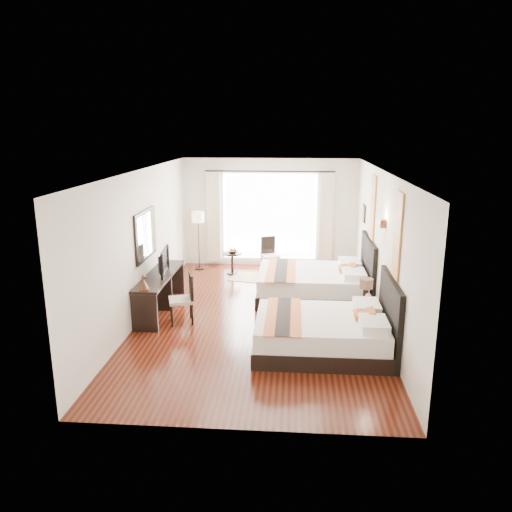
# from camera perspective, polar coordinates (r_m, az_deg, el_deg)

# --- Properties ---
(floor) EXTENTS (4.50, 7.50, 0.01)m
(floor) POSITION_cam_1_polar(r_m,az_deg,el_deg) (9.76, 0.38, -6.94)
(floor) COLOR #350D09
(floor) RESTS_ON ground
(ceiling) EXTENTS (4.50, 7.50, 0.02)m
(ceiling) POSITION_cam_1_polar(r_m,az_deg,el_deg) (9.11, 0.41, 9.64)
(ceiling) COLOR white
(ceiling) RESTS_ON wall_headboard
(wall_headboard) EXTENTS (0.01, 7.50, 2.80)m
(wall_headboard) POSITION_cam_1_polar(r_m,az_deg,el_deg) (9.45, 14.11, 0.83)
(wall_headboard) COLOR silver
(wall_headboard) RESTS_ON floor
(wall_desk) EXTENTS (0.01, 7.50, 2.80)m
(wall_desk) POSITION_cam_1_polar(r_m,az_deg,el_deg) (9.75, -12.89, 1.32)
(wall_desk) COLOR silver
(wall_desk) RESTS_ON floor
(wall_window) EXTENTS (4.50, 0.01, 2.80)m
(wall_window) POSITION_cam_1_polar(r_m,az_deg,el_deg) (13.00, 1.57, 4.95)
(wall_window) COLOR silver
(wall_window) RESTS_ON floor
(wall_entry) EXTENTS (4.50, 0.01, 2.80)m
(wall_entry) POSITION_cam_1_polar(r_m,az_deg,el_deg) (5.77, -2.26, -7.56)
(wall_entry) COLOR silver
(wall_entry) RESTS_ON floor
(window_glass) EXTENTS (2.40, 0.02, 2.20)m
(window_glass) POSITION_cam_1_polar(r_m,az_deg,el_deg) (13.00, 1.57, 4.50)
(window_glass) COLOR white
(window_glass) RESTS_ON wall_window
(sheer_curtain) EXTENTS (2.30, 0.02, 2.10)m
(sheer_curtain) POSITION_cam_1_polar(r_m,az_deg,el_deg) (12.94, 1.55, 4.45)
(sheer_curtain) COLOR white
(sheer_curtain) RESTS_ON wall_window
(drape_left) EXTENTS (0.35, 0.14, 2.35)m
(drape_left) POSITION_cam_1_polar(r_m,az_deg,el_deg) (13.06, -4.84, 4.41)
(drape_left) COLOR beige
(drape_left) RESTS_ON floor
(drape_right) EXTENTS (0.35, 0.14, 2.35)m
(drape_right) POSITION_cam_1_polar(r_m,az_deg,el_deg) (12.91, 8.00, 4.21)
(drape_right) COLOR beige
(drape_right) RESTS_ON floor
(art_panel_near) EXTENTS (0.03, 0.50, 1.35)m
(art_panel_near) POSITION_cam_1_polar(r_m,az_deg,el_deg) (7.97, 15.87, 2.27)
(art_panel_near) COLOR #8C3C14
(art_panel_near) RESTS_ON wall_headboard
(art_panel_far) EXTENTS (0.03, 0.50, 1.35)m
(art_panel_far) POSITION_cam_1_polar(r_m,az_deg,el_deg) (10.45, 13.20, 5.26)
(art_panel_far) COLOR #8C3C14
(art_panel_far) RESTS_ON wall_headboard
(wall_sconce) EXTENTS (0.10, 0.14, 0.14)m
(wall_sconce) POSITION_cam_1_polar(r_m,az_deg,el_deg) (9.06, 14.26, 3.61)
(wall_sconce) COLOR #4F2C1C
(wall_sconce) RESTS_ON wall_headboard
(mirror_frame) EXTENTS (0.04, 1.25, 0.95)m
(mirror_frame) POSITION_cam_1_polar(r_m,az_deg,el_deg) (9.87, -12.51, 2.40)
(mirror_frame) COLOR black
(mirror_frame) RESTS_ON wall_desk
(mirror_glass) EXTENTS (0.01, 1.12, 0.82)m
(mirror_glass) POSITION_cam_1_polar(r_m,az_deg,el_deg) (9.86, -12.37, 2.40)
(mirror_glass) COLOR white
(mirror_glass) RESTS_ON mirror_frame
(bed_near) EXTENTS (2.21, 1.73, 1.25)m
(bed_near) POSITION_cam_1_polar(r_m,az_deg,el_deg) (8.32, 8.05, -8.56)
(bed_near) COLOR black
(bed_near) RESTS_ON floor
(bed_far) EXTENTS (2.35, 1.83, 1.33)m
(bed_far) POSITION_cam_1_polar(r_m,az_deg,el_deg) (10.71, 6.89, -3.09)
(bed_far) COLOR black
(bed_far) RESTS_ON floor
(nightstand) EXTENTS (0.37, 0.46, 0.44)m
(nightstand) POSITION_cam_1_polar(r_m,az_deg,el_deg) (9.49, 12.49, -6.47)
(nightstand) COLOR black
(nightstand) RESTS_ON floor
(table_lamp) EXTENTS (0.24, 0.24, 0.38)m
(table_lamp) POSITION_cam_1_polar(r_m,az_deg,el_deg) (9.36, 12.48, -3.26)
(table_lamp) COLOR black
(table_lamp) RESTS_ON nightstand
(vase) EXTENTS (0.12, 0.12, 0.12)m
(vase) POSITION_cam_1_polar(r_m,az_deg,el_deg) (9.22, 12.69, -4.88)
(vase) COLOR black
(vase) RESTS_ON nightstand
(console_desk) EXTENTS (0.50, 2.20, 0.76)m
(console_desk) POSITION_cam_1_polar(r_m,az_deg,el_deg) (10.11, -10.89, -4.12)
(console_desk) COLOR black
(console_desk) RESTS_ON floor
(television) EXTENTS (0.21, 0.88, 0.50)m
(television) POSITION_cam_1_polar(r_m,az_deg,el_deg) (9.97, -10.89, -0.61)
(television) COLOR black
(television) RESTS_ON console_desk
(bronze_figurine) EXTENTS (0.22, 0.22, 0.25)m
(bronze_figurine) POSITION_cam_1_polar(r_m,az_deg,el_deg) (9.05, -12.68, -3.10)
(bronze_figurine) COLOR #4F2C1C
(bronze_figurine) RESTS_ON console_desk
(desk_chair) EXTENTS (0.55, 0.55, 0.94)m
(desk_chair) POSITION_cam_1_polar(r_m,az_deg,el_deg) (9.48, -8.40, -5.87)
(desk_chair) COLOR #B7B08D
(desk_chair) RESTS_ON floor
(floor_lamp) EXTENTS (0.30, 0.30, 1.50)m
(floor_lamp) POSITION_cam_1_polar(r_m,az_deg,el_deg) (12.68, -6.63, 4.00)
(floor_lamp) COLOR black
(floor_lamp) RESTS_ON floor
(side_table) EXTENTS (0.46, 0.46, 0.53)m
(side_table) POSITION_cam_1_polar(r_m,az_deg,el_deg) (12.46, -2.74, -0.83)
(side_table) COLOR black
(side_table) RESTS_ON floor
(fruit_bowl) EXTENTS (0.24, 0.24, 0.06)m
(fruit_bowl) POSITION_cam_1_polar(r_m,az_deg,el_deg) (12.38, -2.67, 0.48)
(fruit_bowl) COLOR #462919
(fruit_bowl) RESTS_ON side_table
(window_chair) EXTENTS (0.52, 0.52, 0.87)m
(window_chair) POSITION_cam_1_polar(r_m,az_deg,el_deg) (12.68, 1.59, -0.55)
(window_chair) COLOR #B7B08D
(window_chair) RESTS_ON floor
(jute_rug) EXTENTS (1.35, 1.06, 0.01)m
(jute_rug) POSITION_cam_1_polar(r_m,az_deg,el_deg) (12.15, -0.01, -2.50)
(jute_rug) COLOR tan
(jute_rug) RESTS_ON floor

